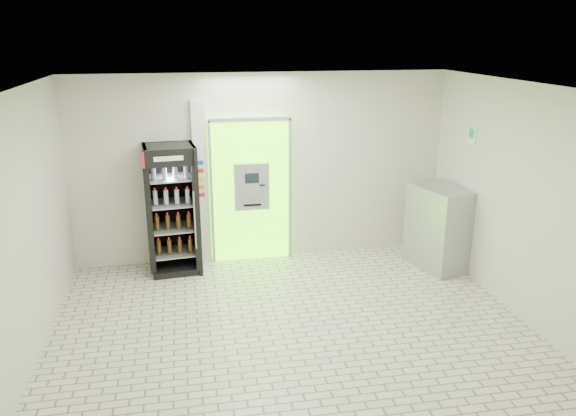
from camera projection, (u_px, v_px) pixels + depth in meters
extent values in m
plane|color=#C0B59F|center=(292.00, 328.00, 7.09)|extent=(6.00, 6.00, 0.00)
plane|color=beige|center=(262.00, 168.00, 8.99)|extent=(6.00, 0.00, 6.00)
plane|color=beige|center=(355.00, 316.00, 4.30)|extent=(6.00, 0.00, 6.00)
plane|color=beige|center=(23.00, 232.00, 6.12)|extent=(0.00, 5.00, 5.00)
plane|color=beige|center=(522.00, 202.00, 7.18)|extent=(0.00, 5.00, 5.00)
plane|color=white|center=(293.00, 87.00, 6.20)|extent=(6.00, 6.00, 0.00)
cube|color=#5CF70D|center=(251.00, 191.00, 8.99)|extent=(1.20, 0.12, 2.30)
cube|color=gray|center=(250.00, 120.00, 8.58)|extent=(1.28, 0.04, 0.06)
cube|color=gray|center=(212.00, 194.00, 8.82)|extent=(0.04, 0.04, 2.30)
cube|color=gray|center=(290.00, 190.00, 9.04)|extent=(0.04, 0.04, 2.30)
cube|color=black|center=(258.00, 230.00, 9.16)|extent=(0.62, 0.01, 0.67)
cube|color=black|center=(228.00, 141.00, 8.63)|extent=(0.22, 0.01, 0.18)
cube|color=#989A9F|center=(252.00, 186.00, 8.86)|extent=(0.55, 0.12, 0.75)
cube|color=black|center=(252.00, 178.00, 8.75)|extent=(0.22, 0.01, 0.16)
cube|color=gray|center=(252.00, 195.00, 8.84)|extent=(0.16, 0.01, 0.12)
cube|color=black|center=(262.00, 185.00, 8.82)|extent=(0.09, 0.01, 0.02)
cube|color=black|center=(252.00, 205.00, 8.89)|extent=(0.28, 0.01, 0.03)
cube|color=silver|center=(201.00, 184.00, 8.83)|extent=(0.22, 0.10, 2.60)
cube|color=#193FB2|center=(200.00, 163.00, 8.67)|extent=(0.09, 0.01, 0.06)
cube|color=red|center=(201.00, 171.00, 8.71)|extent=(0.09, 0.01, 0.06)
cube|color=yellow|center=(201.00, 179.00, 8.75)|extent=(0.09, 0.01, 0.06)
cube|color=orange|center=(202.00, 187.00, 8.79)|extent=(0.09, 0.01, 0.06)
cube|color=red|center=(202.00, 195.00, 8.83)|extent=(0.09, 0.01, 0.06)
cube|color=black|center=(172.00, 209.00, 8.56)|extent=(0.81, 0.75, 1.99)
cube|color=black|center=(173.00, 203.00, 8.85)|extent=(0.75, 0.13, 1.99)
cube|color=#B50910|center=(169.00, 159.00, 7.99)|extent=(0.73, 0.09, 0.24)
cube|color=white|center=(169.00, 159.00, 7.98)|extent=(0.42, 0.05, 0.07)
cube|color=black|center=(176.00, 266.00, 8.84)|extent=(0.81, 0.75, 0.10)
cylinder|color=gray|center=(195.00, 220.00, 8.31)|extent=(0.03, 0.03, 0.89)
cube|color=gray|center=(175.00, 252.00, 8.77)|extent=(0.69, 0.64, 0.02)
cube|color=gray|center=(174.00, 228.00, 8.65)|extent=(0.69, 0.64, 0.02)
cube|color=gray|center=(172.00, 203.00, 8.53)|extent=(0.69, 0.64, 0.02)
cube|color=gray|center=(170.00, 178.00, 8.41)|extent=(0.69, 0.64, 0.02)
cube|color=#989A9F|center=(440.00, 227.00, 8.79)|extent=(0.88, 1.11, 1.31)
cube|color=gray|center=(421.00, 225.00, 8.72)|extent=(0.24, 0.93, 0.01)
cube|color=white|center=(472.00, 135.00, 8.30)|extent=(0.02, 0.22, 0.26)
cube|color=#0C853B|center=(471.00, 133.00, 8.29)|extent=(0.00, 0.14, 0.14)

